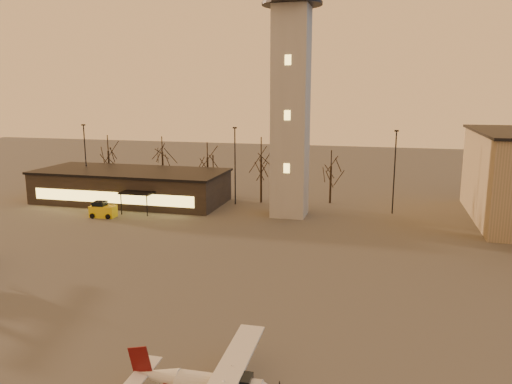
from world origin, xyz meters
TOP-DOWN VIEW (x-y plane):
  - ground at (0.00, 0.00)m, footprint 220.00×220.00m
  - control_tower at (0.00, 30.00)m, footprint 6.80×6.80m
  - terminal at (-21.99, 31.98)m, footprint 25.40×12.20m
  - light_poles at (0.50, 31.00)m, footprint 58.50×12.25m
  - tree_row at (-13.70, 39.16)m, footprint 37.20×9.20m
  - service_cart at (-21.21, 23.52)m, footprint 3.05×2.07m

SIDE VIEW (x-z plane):
  - ground at x=0.00m, z-range 0.00..0.00m
  - service_cart at x=-21.21m, z-range -0.22..1.64m
  - terminal at x=-21.99m, z-range 0.01..4.31m
  - light_poles at x=0.50m, z-range 0.34..10.48m
  - tree_row at x=-13.70m, z-range 1.54..10.34m
  - control_tower at x=0.00m, z-range 0.03..32.63m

